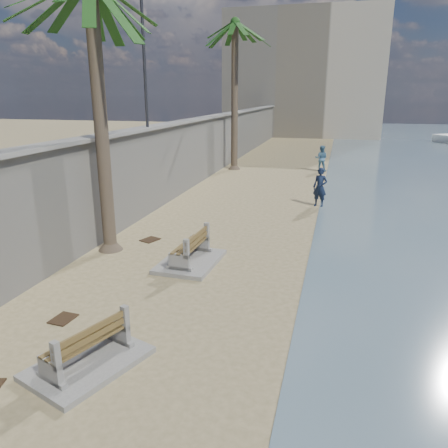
{
  "coord_description": "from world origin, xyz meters",
  "views": [
    {
      "loc": [
        2.68,
        -5.1,
        4.96
      ],
      "look_at": [
        -0.5,
        7.0,
        1.2
      ],
      "focal_mm": 35.0,
      "sensor_mm": 36.0,
      "label": 1
    }
  ],
  "objects_px": {
    "palm_back": "(235,25)",
    "person_a": "(320,184)",
    "bench_near": "(87,348)",
    "person_b": "(321,157)",
    "bench_far": "(190,250)"
  },
  "relations": [
    {
      "from": "palm_back",
      "to": "person_a",
      "type": "height_order",
      "value": "palm_back"
    },
    {
      "from": "bench_near",
      "to": "person_b",
      "type": "xyz_separation_m",
      "value": [
        3.2,
        23.09,
        0.54
      ]
    },
    {
      "from": "bench_near",
      "to": "person_b",
      "type": "relative_size",
      "value": 1.34
    },
    {
      "from": "bench_near",
      "to": "person_b",
      "type": "bearing_deg",
      "value": 82.12
    },
    {
      "from": "bench_far",
      "to": "palm_back",
      "type": "relative_size",
      "value": 0.24
    },
    {
      "from": "bench_near",
      "to": "bench_far",
      "type": "xyz_separation_m",
      "value": [
        0.17,
        5.42,
        0.03
      ]
    },
    {
      "from": "bench_far",
      "to": "person_a",
      "type": "bearing_deg",
      "value": 67.19
    },
    {
      "from": "bench_near",
      "to": "palm_back",
      "type": "distance_m",
      "value": 24.16
    },
    {
      "from": "bench_far",
      "to": "palm_back",
      "type": "height_order",
      "value": "palm_back"
    },
    {
      "from": "bench_far",
      "to": "person_a",
      "type": "distance_m",
      "value": 8.82
    },
    {
      "from": "bench_far",
      "to": "palm_back",
      "type": "xyz_separation_m",
      "value": [
        -2.69,
        17.01,
        8.57
      ]
    },
    {
      "from": "bench_far",
      "to": "person_b",
      "type": "xyz_separation_m",
      "value": [
        3.02,
        17.67,
        0.51
      ]
    },
    {
      "from": "palm_back",
      "to": "person_b",
      "type": "bearing_deg",
      "value": 6.58
    },
    {
      "from": "person_a",
      "to": "person_b",
      "type": "relative_size",
      "value": 1.08
    },
    {
      "from": "person_a",
      "to": "person_b",
      "type": "bearing_deg",
      "value": 110.7
    }
  ]
}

